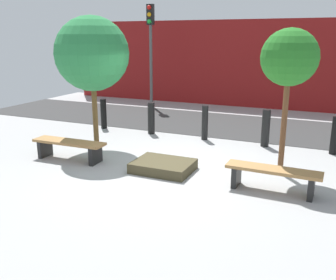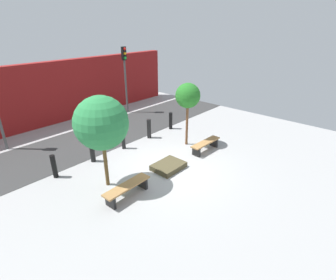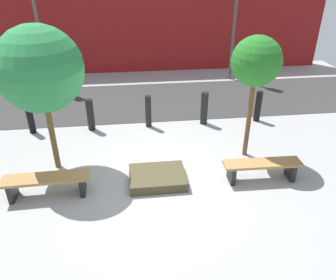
{
  "view_description": "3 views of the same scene",
  "coord_description": "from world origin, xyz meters",
  "px_view_note": "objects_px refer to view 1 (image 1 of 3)",
  "views": [
    {
      "loc": [
        3.17,
        -6.91,
        2.79
      ],
      "look_at": [
        0.13,
        -0.03,
        0.71
      ],
      "focal_mm": 40.0,
      "sensor_mm": 36.0,
      "label": 1
    },
    {
      "loc": [
        -6.87,
        -6.09,
        5.41
      ],
      "look_at": [
        0.38,
        0.36,
        1.03
      ],
      "focal_mm": 28.0,
      "sensor_mm": 36.0,
      "label": 2
    },
    {
      "loc": [
        -0.49,
        -5.97,
        4.38
      ],
      "look_at": [
        0.32,
        0.63,
        0.7
      ],
      "focal_mm": 35.0,
      "sensor_mm": 36.0,
      "label": 3
    }
  ],
  "objects_px": {
    "bollard_center": "(205,123)",
    "bollard_right": "(266,128)",
    "bench_left": "(69,146)",
    "tree_behind_left_bench": "(92,54)",
    "bench_right": "(273,175)",
    "tree_behind_right_bench": "(289,59)",
    "bollard_far_right": "(335,136)",
    "traffic_light_west": "(151,38)",
    "bollard_far_left": "(104,114)",
    "planter_bed": "(163,166)",
    "bollard_left": "(151,118)"
  },
  "relations": [
    {
      "from": "bollard_center",
      "to": "bollard_right",
      "type": "distance_m",
      "value": 1.67
    },
    {
      "from": "bench_left",
      "to": "tree_behind_left_bench",
      "type": "distance_m",
      "value": 2.33
    },
    {
      "from": "bench_right",
      "to": "tree_behind_left_bench",
      "type": "height_order",
      "value": "tree_behind_left_bench"
    },
    {
      "from": "bench_left",
      "to": "tree_behind_right_bench",
      "type": "bearing_deg",
      "value": 11.82
    },
    {
      "from": "bollard_far_right",
      "to": "traffic_light_west",
      "type": "relative_size",
      "value": 0.23
    },
    {
      "from": "bollard_far_left",
      "to": "tree_behind_right_bench",
      "type": "bearing_deg",
      "value": -18.53
    },
    {
      "from": "tree_behind_right_bench",
      "to": "bollard_center",
      "type": "distance_m",
      "value": 3.54
    },
    {
      "from": "planter_bed",
      "to": "bollard_center",
      "type": "xyz_separation_m",
      "value": [
        0.0,
        2.8,
        0.37
      ]
    },
    {
      "from": "bollard_far_left",
      "to": "bollard_right",
      "type": "bearing_deg",
      "value": 0.0
    },
    {
      "from": "bench_right",
      "to": "bollard_far_left",
      "type": "bearing_deg",
      "value": 153.6
    },
    {
      "from": "bollard_left",
      "to": "tree_behind_left_bench",
      "type": "bearing_deg",
      "value": -109.0
    },
    {
      "from": "bench_right",
      "to": "tree_behind_right_bench",
      "type": "distance_m",
      "value": 2.32
    },
    {
      "from": "bollard_left",
      "to": "bollard_center",
      "type": "height_order",
      "value": "bollard_center"
    },
    {
      "from": "bollard_center",
      "to": "bollard_right",
      "type": "height_order",
      "value": "bollard_right"
    },
    {
      "from": "bollard_right",
      "to": "bollard_far_right",
      "type": "bearing_deg",
      "value": 0.0
    },
    {
      "from": "bollard_center",
      "to": "traffic_light_west",
      "type": "relative_size",
      "value": 0.24
    },
    {
      "from": "bench_left",
      "to": "bollard_right",
      "type": "relative_size",
      "value": 1.82
    },
    {
      "from": "tree_behind_left_bench",
      "to": "bollard_left",
      "type": "bearing_deg",
      "value": 71.0
    },
    {
      "from": "bollard_far_right",
      "to": "traffic_light_west",
      "type": "xyz_separation_m",
      "value": [
        -7.0,
        4.04,
        2.29
      ]
    },
    {
      "from": "bollard_center",
      "to": "bench_left",
      "type": "bearing_deg",
      "value": -127.74
    },
    {
      "from": "tree_behind_left_bench",
      "to": "bollard_center",
      "type": "xyz_separation_m",
      "value": [
        2.32,
        1.89,
        -1.9
      ]
    },
    {
      "from": "planter_bed",
      "to": "tree_behind_left_bench",
      "type": "distance_m",
      "value": 3.37
    },
    {
      "from": "bench_left",
      "to": "bollard_right",
      "type": "bearing_deg",
      "value": 35.4
    },
    {
      "from": "tree_behind_left_bench",
      "to": "bollard_center",
      "type": "bearing_deg",
      "value": 39.25
    },
    {
      "from": "bench_left",
      "to": "bench_right",
      "type": "height_order",
      "value": "bench_left"
    },
    {
      "from": "bollard_far_left",
      "to": "bollard_center",
      "type": "xyz_separation_m",
      "value": [
        3.33,
        0.0,
        0.02
      ]
    },
    {
      "from": "tree_behind_right_bench",
      "to": "bollard_right",
      "type": "relative_size",
      "value": 3.01
    },
    {
      "from": "traffic_light_west",
      "to": "bench_left",
      "type": "bearing_deg",
      "value": -79.17
    },
    {
      "from": "planter_bed",
      "to": "bollard_center",
      "type": "distance_m",
      "value": 2.82
    },
    {
      "from": "planter_bed",
      "to": "bollard_left",
      "type": "distance_m",
      "value": 3.27
    },
    {
      "from": "planter_bed",
      "to": "tree_behind_right_bench",
      "type": "relative_size",
      "value": 0.42
    },
    {
      "from": "bollard_left",
      "to": "bollard_center",
      "type": "relative_size",
      "value": 0.97
    },
    {
      "from": "bollard_far_left",
      "to": "traffic_light_west",
      "type": "xyz_separation_m",
      "value": [
        -0.33,
        4.04,
        2.29
      ]
    },
    {
      "from": "bench_right",
      "to": "bollard_far_right",
      "type": "xyz_separation_m",
      "value": [
        1.01,
        3.0,
        0.14
      ]
    },
    {
      "from": "planter_bed",
      "to": "bollard_right",
      "type": "xyz_separation_m",
      "value": [
        1.67,
        2.8,
        0.39
      ]
    },
    {
      "from": "tree_behind_right_bench",
      "to": "bollard_far_left",
      "type": "xyz_separation_m",
      "value": [
        -5.65,
        1.89,
        -1.91
      ]
    },
    {
      "from": "bollard_far_left",
      "to": "bollard_left",
      "type": "relative_size",
      "value": 1.0
    },
    {
      "from": "bench_right",
      "to": "bollard_left",
      "type": "xyz_separation_m",
      "value": [
        -3.99,
        3.0,
        0.14
      ]
    },
    {
      "from": "bench_right",
      "to": "bollard_far_right",
      "type": "relative_size",
      "value": 1.85
    },
    {
      "from": "bollard_right",
      "to": "traffic_light_west",
      "type": "relative_size",
      "value": 0.25
    },
    {
      "from": "tree_behind_right_bench",
      "to": "bollard_far_right",
      "type": "bearing_deg",
      "value": 61.85
    },
    {
      "from": "planter_bed",
      "to": "traffic_light_west",
      "type": "bearing_deg",
      "value": 118.2
    },
    {
      "from": "tree_behind_left_bench",
      "to": "bollard_far_right",
      "type": "bearing_deg",
      "value": 18.53
    },
    {
      "from": "bollard_far_left",
      "to": "bollard_center",
      "type": "distance_m",
      "value": 3.33
    },
    {
      "from": "tree_behind_left_bench",
      "to": "bollard_center",
      "type": "height_order",
      "value": "tree_behind_left_bench"
    },
    {
      "from": "bollard_right",
      "to": "bollard_far_right",
      "type": "distance_m",
      "value": 1.67
    },
    {
      "from": "bench_left",
      "to": "traffic_light_west",
      "type": "xyz_separation_m",
      "value": [
        -1.35,
        7.03,
        2.42
      ]
    },
    {
      "from": "bollard_left",
      "to": "bollard_center",
      "type": "distance_m",
      "value": 1.67
    },
    {
      "from": "bollard_far_left",
      "to": "bollard_right",
      "type": "distance_m",
      "value": 5.0
    },
    {
      "from": "bench_left",
      "to": "bollard_far_right",
      "type": "distance_m",
      "value": 6.4
    }
  ]
}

